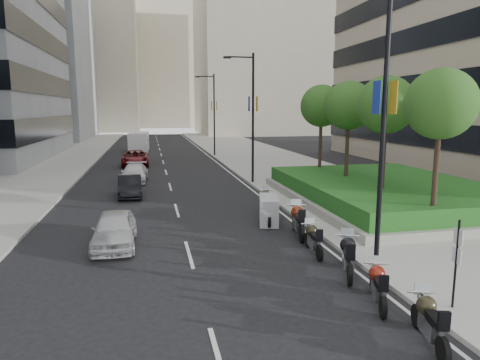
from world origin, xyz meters
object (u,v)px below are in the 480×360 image
object	(u,v)px
car_a	(114,229)
car_d	(135,158)
motorcycle_3	(313,239)
motorcycle_5	(269,210)
car_c	(135,173)
lamp_post_1	(251,112)
motorcycle_1	(378,285)
motorcycle_2	(348,256)
motorcycle_0	(429,320)
motorcycle_4	(298,221)
parking_sign	(456,259)
lamp_post_2	(213,111)
delivery_van	(139,143)
motorcycle_6	(265,201)
lamp_post_0	(379,115)
car_b	(130,186)

from	to	relation	value
car_a	car_d	size ratio (longest dim) A/B	0.76
motorcycle_3	car_d	world-z (taller)	car_d
motorcycle_3	motorcycle_5	size ratio (longest dim) A/B	0.94
car_c	lamp_post_1	bearing A→B (deg)	-14.33
car_c	motorcycle_1	bearing A→B (deg)	-68.66
motorcycle_2	motorcycle_3	size ratio (longest dim) A/B	1.07
car_c	car_d	distance (m)	9.08
motorcycle_0	car_d	size ratio (longest dim) A/B	0.40
motorcycle_4	car_a	world-z (taller)	car_a
motorcycle_1	car_a	distance (m)	9.94
parking_sign	motorcycle_5	world-z (taller)	parking_sign
motorcycle_2	parking_sign	bearing A→B (deg)	-131.60
car_c	motorcycle_4	bearing A→B (deg)	-61.69
motorcycle_0	motorcycle_3	xyz separation A→B (m)	(-0.28, 6.30, -0.01)
lamp_post_1	motorcycle_0	distance (m)	21.68
motorcycle_1	motorcycle_0	bearing A→B (deg)	-157.16
parking_sign	motorcycle_0	xyz separation A→B (m)	(-1.55, -1.19, -0.90)
motorcycle_2	car_d	xyz separation A→B (m)	(-7.42, 28.67, 0.10)
lamp_post_2	motorcycle_5	distance (m)	28.87
motorcycle_5	car_a	world-z (taller)	car_a
motorcycle_2	car_c	xyz separation A→B (m)	(-7.22, 19.59, 0.01)
lamp_post_1	motorcycle_0	xyz separation A→B (m)	(-0.90, -21.19, -4.51)
motorcycle_0	motorcycle_4	size ratio (longest dim) A/B	0.84
lamp_post_2	delivery_van	xyz separation A→B (m)	(-8.20, 7.53, -3.97)
motorcycle_2	motorcycle_6	distance (m)	8.72
motorcycle_3	lamp_post_1	bearing A→B (deg)	0.65
motorcycle_0	motorcycle_3	size ratio (longest dim) A/B	0.99
motorcycle_3	motorcycle_6	bearing A→B (deg)	5.31
lamp_post_1	lamp_post_2	xyz separation A→B (m)	(0.00, 18.00, 0.00)
motorcycle_1	motorcycle_3	distance (m)	4.28
lamp_post_2	lamp_post_1	bearing A→B (deg)	-90.00
lamp_post_2	delivery_van	size ratio (longest dim) A/B	1.57
lamp_post_0	car_d	world-z (taller)	lamp_post_0
motorcycle_0	car_d	xyz separation A→B (m)	(-7.37, 32.84, 0.16)
motorcycle_0	motorcycle_4	bearing A→B (deg)	15.35
lamp_post_0	motorcycle_0	xyz separation A→B (m)	(-0.90, -4.19, -4.51)
lamp_post_0	lamp_post_2	bearing A→B (deg)	90.00
motorcycle_2	car_b	world-z (taller)	car_b
motorcycle_4	car_d	distance (m)	25.39
car_a	delivery_van	world-z (taller)	delivery_van
motorcycle_5	motorcycle_6	xyz separation A→B (m)	(0.44, 2.17, -0.04)
motorcycle_2	car_b	xyz separation A→B (m)	(-7.33, 14.20, 0.02)
motorcycle_4	motorcycle_6	bearing A→B (deg)	13.00
car_c	lamp_post_2	bearing A→B (deg)	65.76
lamp_post_0	car_a	size ratio (longest dim) A/B	2.27
motorcycle_5	lamp_post_1	bearing A→B (deg)	4.83
lamp_post_1	lamp_post_2	world-z (taller)	same
motorcycle_2	car_a	distance (m)	8.79
lamp_post_0	motorcycle_0	world-z (taller)	lamp_post_0
lamp_post_2	motorcycle_5	size ratio (longest dim) A/B	4.09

